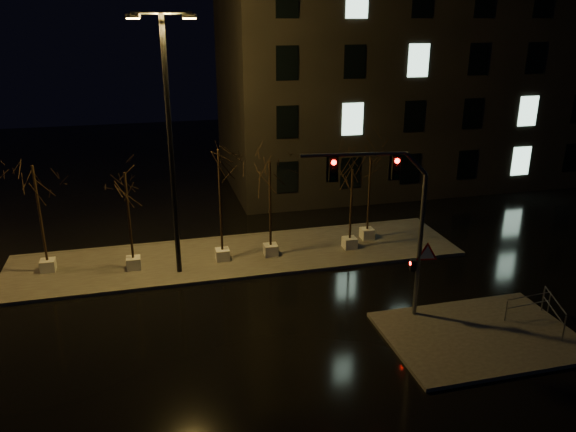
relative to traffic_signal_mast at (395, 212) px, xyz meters
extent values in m
plane|color=black|center=(-4.74, 1.35, -4.48)|extent=(90.00, 90.00, 0.00)
cube|color=#413E3A|center=(-4.74, 7.35, -4.41)|extent=(22.00, 5.00, 0.15)
cube|color=#413E3A|center=(2.76, -2.15, -4.41)|extent=(7.00, 5.00, 0.15)
cube|color=black|center=(9.26, 19.35, 3.02)|extent=(25.00, 12.00, 15.00)
cube|color=silver|center=(-13.61, 7.64, -4.06)|extent=(0.65, 0.65, 0.55)
cylinder|color=black|center=(-13.61, 7.64, -1.54)|extent=(0.11, 0.11, 4.48)
cube|color=silver|center=(-9.76, 6.94, -4.06)|extent=(0.65, 0.65, 0.55)
cylinder|color=black|center=(-9.76, 6.94, -1.74)|extent=(0.11, 0.11, 4.09)
cube|color=silver|center=(-5.60, 6.89, -4.06)|extent=(0.65, 0.65, 0.55)
cylinder|color=black|center=(-5.60, 6.89, -1.33)|extent=(0.11, 0.11, 4.91)
cube|color=silver|center=(-3.22, 6.89, -4.06)|extent=(0.65, 0.65, 0.55)
cylinder|color=black|center=(-3.22, 6.89, -1.68)|extent=(0.11, 0.11, 4.21)
cube|color=silver|center=(0.87, 6.77, -4.06)|extent=(0.65, 0.65, 0.55)
cylinder|color=black|center=(0.87, 6.77, -1.99)|extent=(0.11, 0.11, 3.58)
cube|color=silver|center=(2.21, 7.76, -4.06)|extent=(0.65, 0.65, 0.55)
cylinder|color=black|center=(2.21, 7.76, -1.70)|extent=(0.11, 0.11, 4.16)
cylinder|color=#595C61|center=(1.06, -0.15, -1.47)|extent=(0.17, 0.17, 5.73)
cylinder|color=#595C61|center=(-1.62, 0.24, 2.20)|extent=(3.80, 0.68, 0.13)
cube|color=black|center=(-0.07, 0.01, 1.67)|extent=(0.31, 0.25, 0.86)
cube|color=black|center=(-2.34, 0.34, 1.67)|extent=(0.31, 0.25, 0.86)
cube|color=black|center=(0.85, -0.12, -2.23)|extent=(0.23, 0.20, 0.43)
cone|color=red|center=(1.34, -0.24, -1.76)|extent=(0.99, 0.17, 0.99)
sphere|color=#FF0C07|center=(1.06, -0.15, 1.96)|extent=(0.17, 0.17, 0.17)
cylinder|color=black|center=(-7.73, 6.09, 1.30)|extent=(0.23, 0.23, 11.27)
cylinder|color=black|center=(-7.73, 6.09, 6.94)|extent=(2.43, 0.73, 0.11)
cube|color=#FAA932|center=(-8.82, 6.37, 6.77)|extent=(0.62, 0.45, 0.23)
cube|color=#FAA932|center=(-6.63, 5.81, 6.77)|extent=(0.62, 0.45, 0.23)
cylinder|color=#595C61|center=(4.23, -1.52, -3.91)|extent=(0.05, 0.05, 0.84)
cylinder|color=#595C61|center=(6.29, -1.36, -3.91)|extent=(0.05, 0.05, 0.84)
cylinder|color=#595C61|center=(5.26, -1.44, -3.44)|extent=(2.06, 0.20, 0.04)
cylinder|color=#595C61|center=(5.26, -1.44, -3.82)|extent=(2.06, 0.20, 0.04)
cylinder|color=#595C61|center=(5.39, -3.30, -3.83)|extent=(0.06, 0.06, 1.01)
cylinder|color=#595C61|center=(6.13, -1.18, -3.83)|extent=(0.06, 0.06, 1.01)
cylinder|color=#595C61|center=(5.76, -2.24, -3.27)|extent=(0.79, 2.13, 0.04)
cylinder|color=#595C61|center=(5.76, -2.24, -3.72)|extent=(0.79, 2.13, 0.04)
camera|label=1|loc=(-8.65, -18.00, 6.86)|focal=35.00mm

